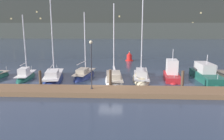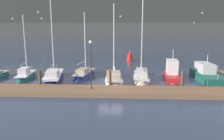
% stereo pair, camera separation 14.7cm
% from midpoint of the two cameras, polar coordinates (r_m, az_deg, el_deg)
% --- Properties ---
extents(ground_plane, '(400.00, 400.00, 0.00)m').
position_cam_midpoint_polar(ground_plane, '(22.95, -0.23, -4.47)').
color(ground_plane, '#2D3D51').
extents(dock, '(37.15, 2.80, 0.45)m').
position_cam_midpoint_polar(dock, '(20.70, -0.58, -5.58)').
color(dock, brown).
rests_on(dock, ground).
extents(mooring_pile_1, '(0.28, 0.28, 1.81)m').
position_cam_midpoint_polar(mooring_pile_1, '(23.64, -18.07, -2.30)').
color(mooring_pile_1, '#4C3D2D').
rests_on(mooring_pile_1, ground).
extents(mooring_pile_2, '(0.28, 0.28, 1.98)m').
position_cam_midpoint_polar(mooring_pile_2, '(22.09, -0.32, -2.44)').
color(mooring_pile_2, '#4C3D2D').
rests_on(mooring_pile_2, ground).
extents(mooring_pile_3, '(0.28, 0.28, 1.94)m').
position_cam_midpoint_polar(mooring_pile_3, '(22.85, 18.07, -2.60)').
color(mooring_pile_3, '#4C3D2D').
rests_on(mooring_pile_3, ground).
extents(sailboat_berth_2, '(2.32, 5.72, 8.22)m').
position_cam_midpoint_polar(sailboat_berth_2, '(28.77, -21.37, -1.68)').
color(sailboat_berth_2, '#195647').
rests_on(sailboat_berth_2, ground).
extents(sailboat_berth_3, '(3.59, 8.42, 11.53)m').
position_cam_midpoint_polar(sailboat_berth_3, '(26.86, -14.84, -2.26)').
color(sailboat_berth_3, navy).
rests_on(sailboat_berth_3, ground).
extents(sailboat_berth_4, '(2.71, 6.30, 8.67)m').
position_cam_midpoint_polar(sailboat_berth_4, '(27.72, -7.05, -1.56)').
color(sailboat_berth_4, navy).
rests_on(sailboat_berth_4, ground).
extents(sailboat_berth_5, '(2.65, 7.83, 9.55)m').
position_cam_midpoint_polar(sailboat_berth_5, '(25.44, 0.69, -2.67)').
color(sailboat_berth_5, white).
rests_on(sailboat_berth_5, ground).
extents(sailboat_berth_6, '(2.40, 7.27, 10.90)m').
position_cam_midpoint_polar(sailboat_berth_6, '(26.43, 7.77, -2.16)').
color(sailboat_berth_6, beige).
rests_on(sailboat_berth_6, ground).
extents(motorboat_berth_7, '(2.41, 5.35, 4.09)m').
position_cam_midpoint_polar(motorboat_berth_7, '(27.20, 15.53, -1.36)').
color(motorboat_berth_7, red).
rests_on(motorboat_berth_7, ground).
extents(motorboat_berth_8, '(2.23, 7.23, 3.61)m').
position_cam_midpoint_polar(motorboat_berth_8, '(28.11, 23.48, -1.75)').
color(motorboat_berth_8, '#195647').
rests_on(motorboat_berth_8, ground).
extents(channel_buoy, '(1.42, 1.42, 1.78)m').
position_cam_midpoint_polar(channel_buoy, '(40.45, 4.77, 3.32)').
color(channel_buoy, red).
rests_on(channel_buoy, ground).
extents(dock_lamppost, '(0.32, 0.32, 4.55)m').
position_cam_midpoint_polar(dock_lamppost, '(20.23, -5.34, 3.32)').
color(dock_lamppost, '#2D2D33').
rests_on(dock_lamppost, dock).
extents(hillside_backdrop, '(240.00, 23.00, 20.62)m').
position_cam_midpoint_polar(hillside_backdrop, '(125.88, 2.11, 12.79)').
color(hillside_backdrop, '#333833').
rests_on(hillside_backdrop, ground).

